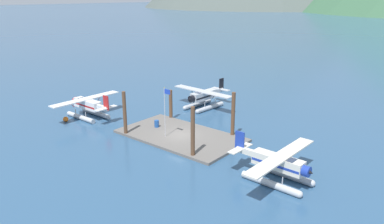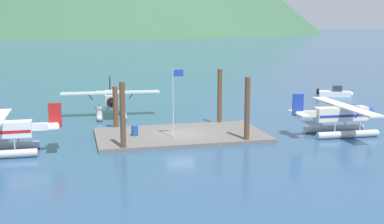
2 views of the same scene
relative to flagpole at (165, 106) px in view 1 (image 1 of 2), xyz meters
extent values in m
plane|color=#2D5175|center=(0.85, 1.58, -4.02)|extent=(1200.00, 1200.00, 0.00)
cube|color=#66605B|center=(0.85, 1.58, -3.87)|extent=(14.78, 8.31, 0.30)
cylinder|color=brown|center=(-4.57, -2.25, -1.28)|extent=(0.43, 0.43, 5.48)
cylinder|color=brown|center=(5.73, -2.01, -1.24)|extent=(0.44, 0.44, 5.56)
cylinder|color=brown|center=(-4.46, 5.67, -1.96)|extent=(0.46, 0.46, 4.12)
cylinder|color=brown|center=(5.65, 5.55, -1.26)|extent=(0.45, 0.45, 5.52)
cylinder|color=silver|center=(-0.13, 0.00, -0.78)|extent=(0.08, 0.08, 5.87)
cube|color=#1E3DB2|center=(0.32, 0.00, 1.80)|extent=(0.90, 0.03, 0.56)
sphere|color=gold|center=(-0.13, 0.00, 2.20)|extent=(0.10, 0.10, 0.10)
cylinder|color=#1E4C99|center=(-3.19, 1.65, -3.28)|extent=(0.58, 0.58, 0.88)
torus|color=#1E4C99|center=(-3.19, 1.65, -3.28)|extent=(0.62, 0.62, 0.04)
sphere|color=orange|center=(-14.62, -4.09, -3.66)|extent=(0.72, 0.72, 0.72)
cylinder|color=#B7BABF|center=(-3.09, 12.73, -3.70)|extent=(0.96, 5.63, 0.64)
sphere|color=#B7BABF|center=(-3.25, 9.94, -3.70)|extent=(0.64, 0.64, 0.64)
cylinder|color=#B7BABF|center=(-5.58, 12.87, -3.70)|extent=(0.96, 5.63, 0.64)
sphere|color=#B7BABF|center=(-5.74, 10.08, -3.70)|extent=(0.64, 0.64, 0.64)
cylinder|color=#B7BABF|center=(-3.16, 11.53, -3.03)|extent=(0.10, 0.10, 0.70)
cylinder|color=#B7BABF|center=(-3.02, 13.93, -3.03)|extent=(0.10, 0.10, 0.70)
cylinder|color=#B7BABF|center=(-5.65, 11.68, -3.03)|extent=(0.10, 0.10, 0.70)
cylinder|color=#B7BABF|center=(-5.52, 14.07, -3.03)|extent=(0.10, 0.10, 0.70)
cube|color=silver|center=(-4.34, 12.80, -2.08)|extent=(1.51, 4.86, 1.20)
cube|color=black|center=(-4.34, 12.80, -2.18)|extent=(1.53, 4.77, 0.24)
cube|color=#283347|center=(-4.40, 11.72, -1.75)|extent=(1.11, 1.16, 0.56)
cube|color=silver|center=(-4.35, 12.50, -1.41)|extent=(10.46, 1.99, 0.14)
cylinder|color=black|center=(-2.16, 12.38, -1.74)|extent=(0.63, 0.12, 0.84)
cylinder|color=black|center=(-6.55, 12.63, -1.74)|extent=(0.63, 0.12, 0.84)
cylinder|color=black|center=(-4.49, 10.11, -2.08)|extent=(0.99, 0.65, 0.96)
cone|color=black|center=(-4.51, 9.66, -2.08)|extent=(0.38, 0.37, 0.36)
cube|color=silver|center=(-4.15, 16.05, -1.98)|extent=(0.56, 2.22, 0.56)
cube|color=black|center=(-4.10, 16.95, -1.13)|extent=(0.18, 1.01, 1.90)
cube|color=silver|center=(-4.11, 16.85, -1.88)|extent=(3.24, 0.98, 0.10)
cylinder|color=#B7BABF|center=(-13.83, -2.27, -3.70)|extent=(5.60, 0.66, 0.64)
sphere|color=#B7BABF|center=(-16.63, -2.26, -3.70)|extent=(0.64, 0.64, 0.64)
cylinder|color=#B7BABF|center=(-13.82, 0.23, -3.70)|extent=(5.60, 0.66, 0.64)
sphere|color=#B7BABF|center=(-16.62, 0.24, -3.70)|extent=(0.64, 0.64, 0.64)
cylinder|color=#B7BABF|center=(-15.03, -2.26, -3.03)|extent=(0.10, 0.10, 0.70)
cylinder|color=#B7BABF|center=(-12.63, -2.27, -3.03)|extent=(0.10, 0.10, 0.70)
cylinder|color=#B7BABF|center=(-15.02, 0.24, -3.03)|extent=(0.10, 0.10, 0.70)
cylinder|color=#B7BABF|center=(-12.62, 0.23, -3.03)|extent=(0.10, 0.10, 0.70)
cube|color=white|center=(-13.83, -1.02, -2.08)|extent=(4.80, 1.26, 1.20)
cube|color=#B21E1E|center=(-13.83, -1.02, -2.18)|extent=(4.71, 1.28, 0.24)
cube|color=#283347|center=(-14.91, -1.01, -1.75)|extent=(1.10, 1.06, 0.56)
cube|color=white|center=(-14.13, -1.02, -1.41)|extent=(1.44, 10.41, 0.14)
cylinder|color=#B21E1E|center=(-14.14, -3.22, -1.74)|extent=(0.08, 0.62, 0.84)
cylinder|color=#B21E1E|center=(-14.12, 1.18, -1.74)|extent=(0.08, 0.62, 0.84)
cylinder|color=#B21E1E|center=(-16.53, -1.01, -2.08)|extent=(0.60, 0.96, 0.96)
cone|color=black|center=(-16.98, -1.00, -2.08)|extent=(0.35, 0.36, 0.36)
cube|color=white|center=(-10.58, -1.03, -1.98)|extent=(2.20, 0.45, 0.56)
cube|color=#B21E1E|center=(-9.68, -1.03, -1.13)|extent=(1.00, 0.12, 1.90)
cube|color=white|center=(-9.78, -1.03, -1.88)|extent=(0.81, 3.20, 0.10)
cylinder|color=#B7BABF|center=(14.96, 0.09, -3.70)|extent=(5.62, 0.80, 0.64)
sphere|color=#B7BABF|center=(17.76, 0.01, -3.70)|extent=(0.64, 0.64, 0.64)
cylinder|color=#B7BABF|center=(14.89, -2.41, -3.70)|extent=(5.62, 0.80, 0.64)
sphere|color=#B7BABF|center=(17.69, -2.49, -3.70)|extent=(0.64, 0.64, 0.64)
cylinder|color=#B7BABF|center=(16.16, 0.06, -3.03)|extent=(0.10, 0.10, 0.70)
cylinder|color=#B7BABF|center=(13.76, 0.13, -3.03)|extent=(0.10, 0.10, 0.70)
cylinder|color=#B7BABF|center=(16.09, -2.44, -3.03)|extent=(0.10, 0.10, 0.70)
cylinder|color=#B7BABF|center=(13.69, -2.37, -3.03)|extent=(0.10, 0.10, 0.70)
cube|color=silver|center=(14.93, -1.16, -2.08)|extent=(4.83, 1.38, 1.20)
cube|color=#1E389E|center=(14.93, -1.16, -2.18)|extent=(4.74, 1.39, 0.24)
cube|color=#283347|center=(16.01, -1.19, -1.75)|extent=(1.13, 1.08, 0.56)
cube|color=silver|center=(15.23, -1.16, -1.41)|extent=(1.70, 10.44, 0.14)
cylinder|color=#1E389E|center=(15.29, 1.03, -1.74)|extent=(0.10, 0.62, 0.84)
cylinder|color=#1E389E|center=(15.17, -3.36, -1.74)|extent=(0.10, 0.62, 0.84)
cylinder|color=#1E389E|center=(17.63, -1.23, -2.08)|extent=(0.63, 0.98, 0.96)
cone|color=black|center=(18.08, -1.25, -2.08)|extent=(0.36, 0.37, 0.36)
cube|color=silver|center=(11.68, -1.06, -1.98)|extent=(2.21, 0.50, 0.56)
cube|color=#1E389E|center=(10.78, -1.04, -1.13)|extent=(1.00, 0.15, 1.90)
cube|color=silver|center=(10.88, -1.04, -1.88)|extent=(0.89, 3.22, 0.10)
camera|label=1|loc=(28.20, -29.27, 12.28)|focal=34.52mm
camera|label=2|loc=(-8.20, -39.79, 5.95)|focal=45.89mm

